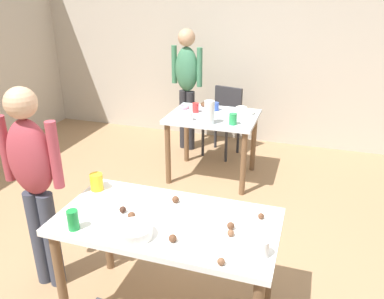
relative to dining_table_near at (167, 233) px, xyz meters
The scene contains 29 objects.
ground_plane 0.69m from the dining_table_near, 102.42° to the left, with size 6.40×6.40×0.00m, color #9E7A56.
wall_back 3.49m from the dining_table_near, 90.84° to the left, with size 6.40×0.10×2.60m, color #BCB2A3.
dining_table_near is the anchor object (origin of this frame).
dining_table_far 2.09m from the dining_table_near, 97.46° to the left, with size 0.96×0.75×0.75m.
chair_far_table 2.82m from the dining_table_near, 96.41° to the left, with size 0.49×0.49×0.87m.
person_girl_near 0.98m from the dining_table_near, behind, with size 0.45×0.21×1.49m.
person_adult_far 2.93m from the dining_table_near, 106.39° to the left, with size 0.45×0.27×1.59m.
mixing_bowl 0.28m from the dining_table_near, 116.02° to the right, with size 0.21×0.21×0.06m, color white.
soda_can 0.56m from the dining_table_near, 150.92° to the right, with size 0.07×0.07×0.12m, color #198438.
fork_near 0.24m from the dining_table_near, 24.33° to the right, with size 0.17×0.02×0.01m, color silver.
cup_near_0 0.64m from the dining_table_near, 162.16° to the left, with size 0.09×0.09×0.12m, color yellow.
cup_near_1 0.63m from the dining_table_near, 15.86° to the right, with size 0.08×0.08×0.10m, color white.
cake_ball_0 0.26m from the dining_table_near, 60.25° to the right, with size 0.05×0.05×0.05m, color brown.
cake_ball_1 0.58m from the dining_table_near, 18.38° to the left, with size 0.04×0.04×0.04m, color brown.
cake_ball_2 0.25m from the dining_table_near, 161.23° to the right, with size 0.05×0.05×0.05m, color brown.
cake_ball_3 0.31m from the dining_table_near, behind, with size 0.04×0.04×0.04m, color #3D2319.
cake_ball_4 0.43m from the dining_table_near, ahead, with size 0.04×0.04×0.04m, color brown.
cake_ball_5 0.23m from the dining_table_near, 94.79° to the left, with size 0.05×0.05×0.05m, color brown.
cake_ball_6 0.53m from the dining_table_near, 36.14° to the right, with size 0.04×0.04×0.04m, color brown.
cake_ball_7 0.41m from the dining_table_near, ahead, with size 0.04×0.04×0.04m, color brown.
pitcher_far 1.81m from the dining_table_near, 97.49° to the left, with size 0.11×0.11×0.24m, color white.
cup_far_0 2.17m from the dining_table_near, 102.96° to the left, with size 0.07×0.07×0.11m, color red.
cup_far_1 1.84m from the dining_table_near, 89.89° to the left, with size 0.08×0.08×0.12m, color green.
cup_far_2 2.27m from the dining_table_near, 97.50° to the left, with size 0.09×0.09×0.09m, color #3351B2.
cup_far_3 1.88m from the dining_table_near, 104.47° to the left, with size 0.09×0.09×0.09m, color white.
donut_far_0 2.31m from the dining_table_near, 106.57° to the left, with size 0.12×0.12×0.04m, color pink.
donut_far_1 2.43m from the dining_table_near, 100.40° to the left, with size 0.14×0.14×0.04m, color brown.
donut_far_2 2.35m from the dining_table_near, 90.22° to the left, with size 0.14×0.14×0.04m, color white.
donut_far_3 2.24m from the dining_table_near, 87.46° to the left, with size 0.12×0.12×0.04m, color white.
Camera 1 is at (0.80, -2.04, 2.04)m, focal length 35.68 mm.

